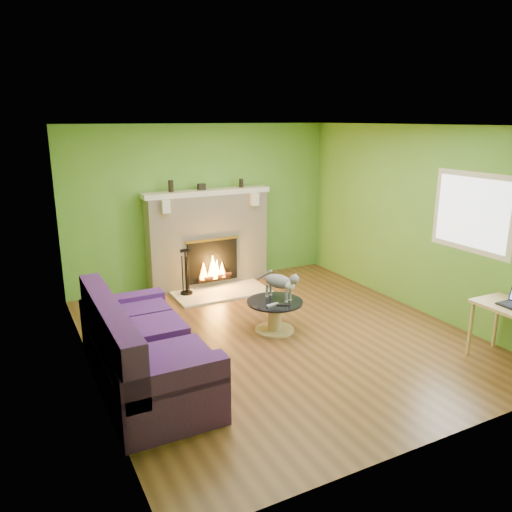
{
  "coord_description": "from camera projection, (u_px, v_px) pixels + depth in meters",
  "views": [
    {
      "loc": [
        -2.93,
        -5.09,
        2.68
      ],
      "look_at": [
        -0.1,
        0.4,
        0.97
      ],
      "focal_mm": 35.0,
      "sensor_mm": 36.0,
      "label": 1
    }
  ],
  "objects": [
    {
      "name": "cat",
      "position": [
        278.0,
        285.0,
        6.43
      ],
      "size": [
        0.46,
        0.67,
        0.39
      ],
      "primitive_type": null,
      "rotation": [
        0.0,
        0.0,
        0.42
      ],
      "color": "#5D5C61",
      "rests_on": "coffee_table"
    },
    {
      "name": "mantel_vase_left",
      "position": [
        171.0,
        186.0,
        7.65
      ],
      "size": [
        0.08,
        0.08,
        0.18
      ],
      "primitive_type": "cylinder",
      "color": "black",
      "rests_on": "mantel"
    },
    {
      "name": "mantel_vase_right",
      "position": [
        241.0,
        183.0,
        8.19
      ],
      "size": [
        0.07,
        0.07,
        0.14
      ],
      "primitive_type": "cylinder",
      "color": "black",
      "rests_on": "mantel"
    },
    {
      "name": "floor",
      "position": [
        278.0,
        335.0,
        6.36
      ],
      "size": [
        5.0,
        5.0,
        0.0
      ],
      "primitive_type": "plane",
      "color": "#583419",
      "rests_on": "ground"
    },
    {
      "name": "hearth",
      "position": [
        222.0,
        292.0,
        7.9
      ],
      "size": [
        1.5,
        0.75,
        0.03
      ],
      "primitive_type": "cube",
      "color": "beige",
      "rests_on": "floor"
    },
    {
      "name": "wall_back",
      "position": [
        203.0,
        205.0,
        8.16
      ],
      "size": [
        5.0,
        0.0,
        5.0
      ],
      "primitive_type": "plane",
      "rotation": [
        1.57,
        0.0,
        0.0
      ],
      "color": "#558F2E",
      "rests_on": "floor"
    },
    {
      "name": "wall_left",
      "position": [
        85.0,
        260.0,
        5.03
      ],
      "size": [
        0.0,
        5.0,
        5.0
      ],
      "primitive_type": "plane",
      "rotation": [
        1.57,
        0.0,
        1.57
      ],
      "color": "#558F2E",
      "rests_on": "floor"
    },
    {
      "name": "mantel_box",
      "position": [
        202.0,
        187.0,
        7.89
      ],
      "size": [
        0.12,
        0.08,
        0.1
      ],
      "primitive_type": "cube",
      "color": "black",
      "rests_on": "mantel"
    },
    {
      "name": "mantel",
      "position": [
        207.0,
        192.0,
        7.92
      ],
      "size": [
        2.1,
        0.28,
        0.08
      ],
      "primitive_type": "cube",
      "color": "beige",
      "rests_on": "fireplace"
    },
    {
      "name": "remote_silver",
      "position": [
        273.0,
        305.0,
        6.25
      ],
      "size": [
        0.18,
        0.07,
        0.02
      ],
      "primitive_type": "cube",
      "rotation": [
        0.0,
        0.0,
        0.18
      ],
      "color": "gray",
      "rests_on": "coffee_table"
    },
    {
      "name": "window_pane",
      "position": [
        472.0,
        213.0,
        6.16
      ],
      "size": [
        0.0,
        1.06,
        1.06
      ],
      "primitive_type": "plane",
      "rotation": [
        1.57,
        0.0,
        -1.57
      ],
      "color": "white",
      "rests_on": "wall_right"
    },
    {
      "name": "coffee_table",
      "position": [
        275.0,
        314.0,
        6.45
      ],
      "size": [
        0.73,
        0.73,
        0.41
      ],
      "color": "#D8B674",
      "rests_on": "floor"
    },
    {
      "name": "remote_black",
      "position": [
        283.0,
        305.0,
        6.25
      ],
      "size": [
        0.16,
        0.12,
        0.02
      ],
      "primitive_type": "cube",
      "rotation": [
        0.0,
        0.0,
        -0.52
      ],
      "color": "black",
      "rests_on": "coffee_table"
    },
    {
      "name": "sofa",
      "position": [
        140.0,
        352.0,
        5.1
      ],
      "size": [
        0.96,
        2.12,
        0.95
      ],
      "color": "#3D185E",
      "rests_on": "floor"
    },
    {
      "name": "window_frame",
      "position": [
        472.0,
        213.0,
        6.17
      ],
      "size": [
        0.0,
        1.2,
        1.2
      ],
      "primitive_type": "plane",
      "rotation": [
        1.57,
        0.0,
        -1.57
      ],
      "color": "silver",
      "rests_on": "wall_right"
    },
    {
      "name": "ceiling",
      "position": [
        280.0,
        125.0,
        5.67
      ],
      "size": [
        5.0,
        5.0,
        0.0
      ],
      "primitive_type": "plane",
      "rotation": [
        3.14,
        0.0,
        0.0
      ],
      "color": "white",
      "rests_on": "wall_back"
    },
    {
      "name": "wall_front",
      "position": [
        438.0,
        302.0,
        3.88
      ],
      "size": [
        5.0,
        0.0,
        5.0
      ],
      "primitive_type": "plane",
      "rotation": [
        -1.57,
        0.0,
        0.0
      ],
      "color": "#558F2E",
      "rests_on": "floor"
    },
    {
      "name": "wall_right",
      "position": [
        418.0,
        220.0,
        7.01
      ],
      "size": [
        0.0,
        5.0,
        5.0
      ],
      "primitive_type": "plane",
      "rotation": [
        1.57,
        0.0,
        -1.57
      ],
      "color": "#558F2E",
      "rests_on": "floor"
    },
    {
      "name": "fire_tools",
      "position": [
        186.0,
        271.0,
        7.7
      ],
      "size": [
        0.19,
        0.19,
        0.73
      ],
      "primitive_type": null,
      "color": "black",
      "rests_on": "hearth"
    },
    {
      "name": "fireplace",
      "position": [
        208.0,
        239.0,
        8.14
      ],
      "size": [
        2.1,
        0.46,
        1.58
      ],
      "color": "beige",
      "rests_on": "floor"
    }
  ]
}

